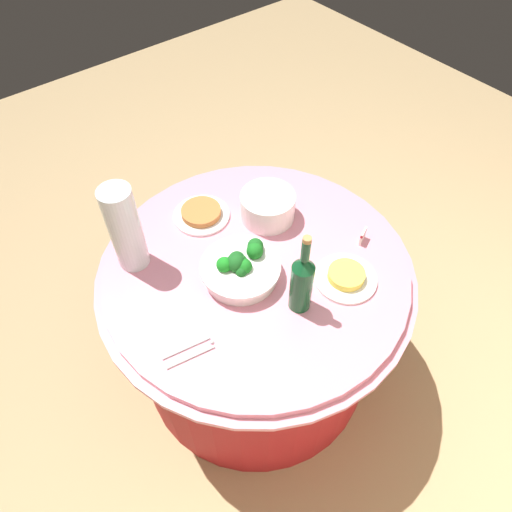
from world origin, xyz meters
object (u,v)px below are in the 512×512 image
Objects in this scene: label_placard_front at (363,235)px; serving_tongs at (191,352)px; food_plate_fried_egg at (346,277)px; wine_bottle at (302,282)px; decorative_fruit_vase at (126,232)px; food_plate_peanuts at (201,214)px; broccoli_bowl at (241,268)px; plate_stack at (268,206)px.

serving_tongs is at bearing -1.04° from label_placard_front.
serving_tongs is 3.05× the size of label_placard_front.
food_plate_fried_egg is 4.00× the size of label_placard_front.
serving_tongs is at bearing -11.53° from wine_bottle.
food_plate_fried_egg reaches higher than serving_tongs.
decorative_fruit_vase is 0.35m from food_plate_peanuts.
serving_tongs is at bearing 24.66° from broccoli_bowl.
food_plate_fried_egg is 1.00× the size of food_plate_peanuts.
plate_stack reaches higher than label_placard_front.
wine_bottle is 0.41m from serving_tongs.
decorative_fruit_vase reaches higher than wine_bottle.
food_plate_peanuts is at bearing -127.87° from serving_tongs.
decorative_fruit_vase is at bearing 5.99° from food_plate_peanuts.
food_plate_peanuts is at bearing -174.01° from decorative_fruit_vase.
food_plate_peanuts is (-0.32, -0.03, -0.14)m from decorative_fruit_vase.
decorative_fruit_vase is 6.18× the size of label_placard_front.
wine_bottle is 0.99× the size of decorative_fruit_vase.
food_plate_fried_egg is (-0.20, 0.02, -0.11)m from wine_bottle.
food_plate_peanuts is at bearing -99.90° from broccoli_bowl.
food_plate_peanuts is (-0.36, -0.47, 0.01)m from serving_tongs.
food_plate_peanuts is (0.02, -0.55, -0.11)m from wine_bottle.
serving_tongs is 0.59m from food_plate_fried_egg.
wine_bottle is at bearing 123.21° from decorative_fruit_vase.
label_placard_front is (-0.71, 0.45, -0.12)m from decorative_fruit_vase.
food_plate_peanuts is at bearing -69.12° from food_plate_fried_egg.
food_plate_fried_egg is (-0.02, 0.41, -0.04)m from plate_stack.
label_placard_front is at bearing 147.73° from decorative_fruit_vase.
serving_tongs is at bearing 52.13° from food_plate_peanuts.
plate_stack is 0.37m from label_placard_front.
food_plate_fried_egg is 0.20m from label_placard_front.
broccoli_bowl is 0.48m from label_placard_front.
plate_stack is at bearing -87.68° from food_plate_fried_egg.
decorative_fruit_vase reaches higher than plate_stack.
plate_stack reaches higher than serving_tongs.
wine_bottle is (0.18, 0.38, 0.07)m from plate_stack.
wine_bottle reaches higher than label_placard_front.
wine_bottle is 0.61m from decorative_fruit_vase.
label_placard_front reaches higher than serving_tongs.
decorative_fruit_vase is 1.55× the size of food_plate_peanuts.
broccoli_bowl is 0.37m from food_plate_fried_egg.
decorative_fruit_vase is at bearing -45.21° from food_plate_fried_egg.
broccoli_bowl is at bearing -18.88° from label_placard_front.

